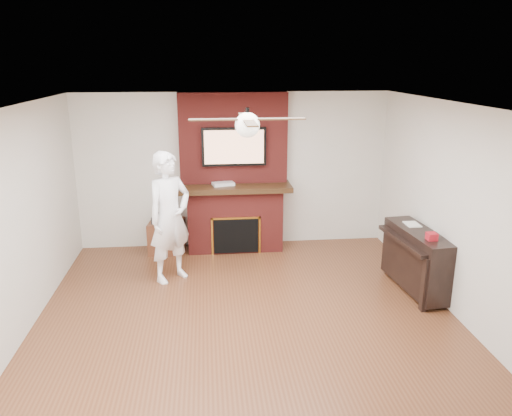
{
  "coord_description": "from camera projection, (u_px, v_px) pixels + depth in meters",
  "views": [
    {
      "loc": [
        -0.44,
        -5.18,
        2.96
      ],
      "look_at": [
        0.18,
        0.9,
        1.15
      ],
      "focal_mm": 35.0,
      "sensor_mm": 36.0,
      "label": 1
    }
  ],
  "objects": [
    {
      "name": "person",
      "position": [
        170.0,
        217.0,
        6.8
      ],
      "size": [
        0.8,
        0.77,
        1.82
      ],
      "primitive_type": "imported",
      "rotation": [
        0.0,
        0.0,
        0.7
      ],
      "color": "white",
      "rests_on": "ground"
    },
    {
      "name": "candle_blue",
      "position": [
        244.0,
        248.0,
        8.09
      ],
      "size": [
        0.06,
        0.06,
        0.09
      ],
      "primitive_type": "cylinder",
      "color": "#3667A2",
      "rests_on": "ground"
    },
    {
      "name": "cable_box",
      "position": [
        223.0,
        184.0,
        7.83
      ],
      "size": [
        0.37,
        0.26,
        0.05
      ],
      "primitive_type": "cube",
      "rotation": [
        0.0,
        0.0,
        0.25
      ],
      "color": "silver",
      "rests_on": "fireplace"
    },
    {
      "name": "room_shell",
      "position": [
        248.0,
        223.0,
        5.47
      ],
      "size": [
        5.36,
        5.86,
        2.86
      ],
      "color": "#512B18",
      "rests_on": "ground"
    },
    {
      "name": "candle_orange",
      "position": [
        224.0,
        247.0,
        8.05
      ],
      "size": [
        0.06,
        0.06,
        0.13
      ],
      "primitive_type": "cylinder",
      "color": "#F5351C",
      "rests_on": "ground"
    },
    {
      "name": "candle_green",
      "position": [
        238.0,
        250.0,
        8.02
      ],
      "size": [
        0.07,
        0.07,
        0.08
      ],
      "primitive_type": "cylinder",
      "color": "#40762F",
      "rests_on": "ground"
    },
    {
      "name": "ceiling_fan",
      "position": [
        247.0,
        124.0,
        5.16
      ],
      "size": [
        1.21,
        1.21,
        0.31
      ],
      "color": "black",
      "rests_on": "room_shell"
    },
    {
      "name": "side_table",
      "position": [
        167.0,
        235.0,
        8.0
      ],
      "size": [
        0.58,
        0.58,
        0.61
      ],
      "rotation": [
        0.0,
        0.0,
        -0.12
      ],
      "color": "#562A18",
      "rests_on": "ground"
    },
    {
      "name": "tv",
      "position": [
        234.0,
        147.0,
        7.73
      ],
      "size": [
        1.0,
        0.08,
        0.6
      ],
      "color": "black",
      "rests_on": "fireplace"
    },
    {
      "name": "candle_cream",
      "position": [
        241.0,
        249.0,
        8.01
      ],
      "size": [
        0.08,
        0.08,
        0.1
      ],
      "primitive_type": "cylinder",
      "color": "beige",
      "rests_on": "ground"
    },
    {
      "name": "fireplace",
      "position": [
        234.0,
        189.0,
        7.97
      ],
      "size": [
        1.78,
        0.64,
        2.5
      ],
      "color": "maroon",
      "rests_on": "ground"
    },
    {
      "name": "piano",
      "position": [
        417.0,
        259.0,
        6.59
      ],
      "size": [
        0.59,
        1.31,
        0.93
      ],
      "rotation": [
        0.0,
        0.0,
        0.09
      ],
      "color": "black",
      "rests_on": "ground"
    }
  ]
}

